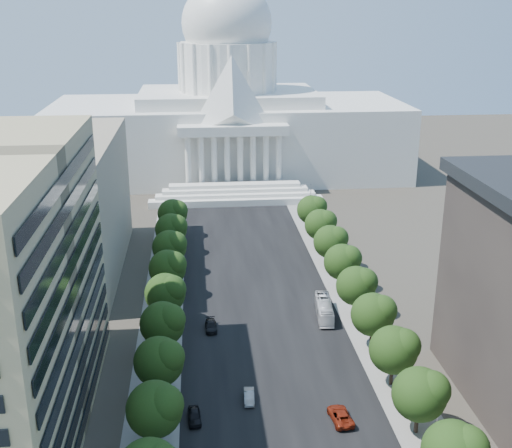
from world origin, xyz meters
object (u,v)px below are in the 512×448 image
object	(u,v)px
city_bus	(324,309)
car_dark_a	(194,416)
car_red	(340,416)
car_dark_b	(211,326)
car_silver	(249,397)

from	to	relation	value
city_bus	car_dark_a	bearing A→B (deg)	-123.65
car_red	car_dark_b	size ratio (longest dim) A/B	1.15
car_dark_a	car_red	size ratio (longest dim) A/B	0.78
car_red	car_silver	bearing A→B (deg)	-32.30
car_silver	car_red	xyz separation A→B (m)	(12.65, -6.14, 0.10)
car_dark_a	car_silver	xyz separation A→B (m)	(8.27, 4.20, -0.06)
car_red	car_dark_b	bearing A→B (deg)	-65.05
car_red	city_bus	distance (m)	32.67
car_dark_a	city_bus	bearing A→B (deg)	46.89
car_silver	car_red	bearing A→B (deg)	-23.00
car_red	car_dark_b	world-z (taller)	car_red
car_silver	car_red	size ratio (longest dim) A/B	0.74
car_dark_b	city_bus	world-z (taller)	city_bus
car_dark_b	car_silver	bearing A→B (deg)	-78.98
car_silver	car_dark_b	distance (m)	23.56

